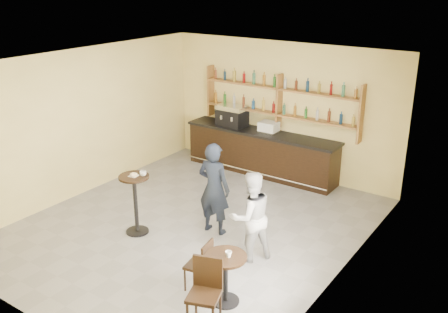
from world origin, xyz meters
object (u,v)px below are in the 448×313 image
Objects in this scene: chair_south at (204,295)px; bar_counter at (261,152)px; cafe_table at (226,279)px; patron_second at (250,216)px; man_main at (214,188)px; pedestal_table at (136,205)px; chair_west at (198,265)px; espresso_machine at (232,116)px; pastry_case at (269,127)px.

bar_counter is at bearing 93.78° from chair_south.
cafe_table is 0.50× the size of patron_second.
chair_south is 0.62× the size of patron_second.
cafe_table is at bearing 126.24° from man_main.
man_main is at bearing 103.59° from chair_south.
patron_second is at bearing 83.26° from chair_south.
cafe_table is (2.61, -0.81, -0.18)m from pedestal_table.
chair_west is at bearing 114.17° from man_main.
bar_counter is 3.97× the size of chair_south.
pedestal_table is at bearing -46.67° from patron_second.
pedestal_table is (-0.38, -3.95, 0.05)m from bar_counter.
cafe_table is at bearing 47.77° from patron_second.
chair_west is (2.54, -4.71, -0.91)m from espresso_machine.
espresso_machine reaches higher than chair_west.
pastry_case is 4.04m from pedestal_table.
chair_west is 1.29m from patron_second.
espresso_machine is 4.04m from pedestal_table.
espresso_machine is 0.45× the size of patron_second.
cafe_table is at bearing -17.27° from pedestal_table.
espresso_machine is 5.42m from chair_west.
man_main reaches higher than patron_second.
patron_second is at bearing 154.70° from man_main.
espresso_machine is 0.73× the size of chair_south.
pedestal_table is at bearing -95.55° from bar_counter.
chair_south reaches higher than chair_west.
chair_south is (0.60, -0.65, 0.08)m from chair_west.
chair_west is (1.68, -4.71, -0.11)m from bar_counter.
chair_south is at bearing 33.03° from chair_west.
man_main reaches higher than espresso_machine.
espresso_machine is 4.45m from patron_second.
man_main reaches higher than chair_west.
cafe_table is at bearing 75.52° from chair_south.
patron_second is (-0.42, 1.87, 0.30)m from chair_south.
chair_west is 0.89m from chair_south.
pedestal_table is 1.51m from man_main.
pastry_case is 3.89m from patron_second.
bar_counter reaches higher than chair_west.
cafe_table is (3.09, -4.76, -0.93)m from espresso_machine.
pedestal_table is 2.20m from chair_west.
pedestal_table is 2.74m from cafe_table.
cafe_table is at bearing -53.45° from espresso_machine.
bar_counter is 4.69× the size of chair_west.
chair_west reaches higher than cafe_table.
pedestal_table reaches higher than chair_west.
espresso_machine is at bearing -176.26° from pastry_case.
pedestal_table is at bearing -79.54° from espresso_machine.
man_main is 2.12× the size of chair_west.
espresso_machine is (-0.86, 0.00, 0.79)m from bar_counter.
pastry_case is 0.45× the size of chair_south.
pedestal_table is 2.30m from patron_second.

